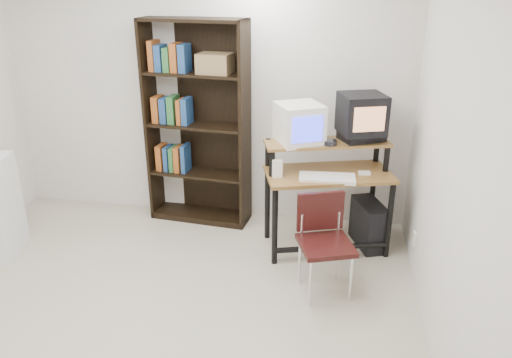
% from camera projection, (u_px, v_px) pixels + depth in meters
% --- Properties ---
extents(floor, '(4.00, 4.00, 0.01)m').
position_uv_depth(floor, '(136.00, 333.00, 3.50)').
color(floor, '#BDB59D').
rests_on(floor, ground).
extents(back_wall, '(4.00, 0.01, 2.60)m').
position_uv_depth(back_wall, '(204.00, 89.00, 4.83)').
color(back_wall, silver).
rests_on(back_wall, floor).
extents(right_wall, '(0.01, 4.00, 2.60)m').
position_uv_depth(right_wall, '(465.00, 179.00, 2.70)').
color(right_wall, silver).
rests_on(right_wall, floor).
extents(computer_desk, '(1.19, 0.82, 0.98)m').
position_uv_depth(computer_desk, '(328.00, 178.00, 4.38)').
color(computer_desk, olive).
rests_on(computer_desk, floor).
extents(crt_monitor, '(0.49, 0.49, 0.34)m').
position_uv_depth(crt_monitor, '(299.00, 124.00, 4.28)').
color(crt_monitor, white).
rests_on(crt_monitor, computer_desk).
extents(vcr, '(0.44, 0.40, 0.08)m').
position_uv_depth(vcr, '(361.00, 137.00, 4.38)').
color(vcr, black).
rests_on(vcr, computer_desk).
extents(crt_tv, '(0.46, 0.45, 0.34)m').
position_uv_depth(crt_tv, '(362.00, 114.00, 4.28)').
color(crt_tv, black).
rests_on(crt_tv, vcr).
extents(cd_spindle, '(0.16, 0.16, 0.05)m').
position_uv_depth(cd_spindle, '(330.00, 143.00, 4.26)').
color(cd_spindle, '#26262B').
rests_on(cd_spindle, computer_desk).
extents(keyboard, '(0.48, 0.23, 0.03)m').
position_uv_depth(keyboard, '(327.00, 178.00, 4.20)').
color(keyboard, white).
rests_on(keyboard, computer_desk).
extents(mousepad, '(0.26, 0.24, 0.01)m').
position_uv_depth(mousepad, '(364.00, 176.00, 4.29)').
color(mousepad, black).
rests_on(mousepad, computer_desk).
extents(mouse, '(0.11, 0.07, 0.03)m').
position_uv_depth(mouse, '(364.00, 174.00, 4.29)').
color(mouse, white).
rests_on(mouse, mousepad).
extents(desk_speaker, '(0.10, 0.10, 0.17)m').
position_uv_depth(desk_speaker, '(277.00, 169.00, 4.22)').
color(desk_speaker, white).
rests_on(desk_speaker, computer_desk).
extents(pc_tower, '(0.35, 0.49, 0.42)m').
position_uv_depth(pc_tower, '(369.00, 224.00, 4.57)').
color(pc_tower, black).
rests_on(pc_tower, floor).
extents(school_chair, '(0.50, 0.50, 0.78)m').
position_uv_depth(school_chair, '(324.00, 234.00, 3.83)').
color(school_chair, black).
rests_on(school_chair, floor).
extents(bookshelf, '(1.02, 0.43, 1.97)m').
position_uv_depth(bookshelf, '(198.00, 122.00, 4.82)').
color(bookshelf, black).
rests_on(bookshelf, floor).
extents(wall_outlet, '(0.02, 0.08, 0.12)m').
position_uv_depth(wall_outlet, '(414.00, 239.00, 4.13)').
color(wall_outlet, beige).
rests_on(wall_outlet, right_wall).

